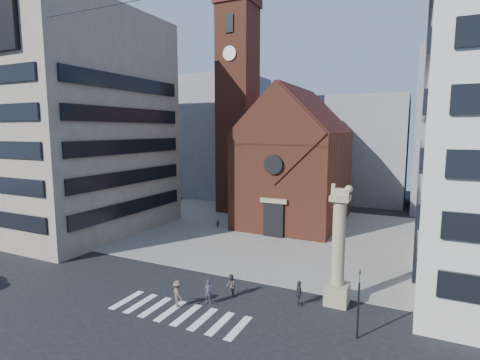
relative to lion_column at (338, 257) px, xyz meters
name	(u,v)px	position (x,y,z in m)	size (l,w,h in m)	color
ground	(195,294)	(-10.01, -3.00, -3.46)	(120.00, 120.00, 0.00)	black
piazza	(279,232)	(-10.01, 16.00, -3.43)	(46.00, 30.00, 0.05)	gray
zebra_crossing	(178,313)	(-9.46, -6.00, -3.45)	(10.20, 3.20, 0.01)	white
church	(296,163)	(-10.01, 22.04, 4.53)	(12.00, 16.65, 18.00)	brown
campanile	(238,107)	(-20.01, 25.00, 12.28)	(5.50, 5.50, 31.20)	brown
building_left	(71,125)	(-34.01, 7.00, 9.54)	(18.00, 20.00, 26.00)	#A08F7C
bg_block_left	(218,137)	(-30.01, 37.00, 7.54)	(16.00, 14.00, 22.00)	gray
bg_block_mid	(363,149)	(-4.01, 42.00, 5.54)	(14.00, 12.00, 18.00)	gray
bg_block_right	(475,132)	(11.99, 39.00, 8.54)	(16.00, 14.00, 24.00)	gray
lion_column	(338,257)	(0.00, 0.00, 0.00)	(1.63, 1.60, 8.68)	gray
traffic_light	(359,302)	(1.99, -4.00, -1.17)	(0.13, 0.16, 4.30)	black
pedestrian_0	(208,292)	(-8.27, -3.96, -2.56)	(0.66, 0.43, 1.80)	#342E40
pedestrian_1	(231,286)	(-7.38, -2.19, -2.60)	(0.83, 0.65, 1.71)	#4E453E
pedestrian_2	(299,293)	(-2.40, -1.37, -2.56)	(1.05, 0.44, 1.80)	#2B2A33
pedestrian_3	(178,294)	(-10.02, -5.22, -2.51)	(1.23, 0.71, 1.90)	brown
scooter_0	(218,222)	(-18.20, 15.42, -2.91)	(0.66, 1.89, 0.99)	black
scooter_1	(230,223)	(-16.48, 15.42, -2.86)	(0.52, 1.84, 1.10)	black
scooter_2	(242,225)	(-14.75, 15.42, -2.91)	(0.66, 1.89, 0.99)	black
scooter_3	(255,226)	(-13.03, 15.42, -2.86)	(0.52, 1.84, 1.10)	black
scooter_4	(268,228)	(-11.31, 15.42, -2.91)	(0.66, 1.89, 0.99)	black
scooter_5	(281,229)	(-9.58, 15.42, -2.86)	(0.52, 1.84, 1.10)	black
scooter_6	(295,231)	(-7.86, 15.42, -2.91)	(0.66, 1.89, 0.99)	black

